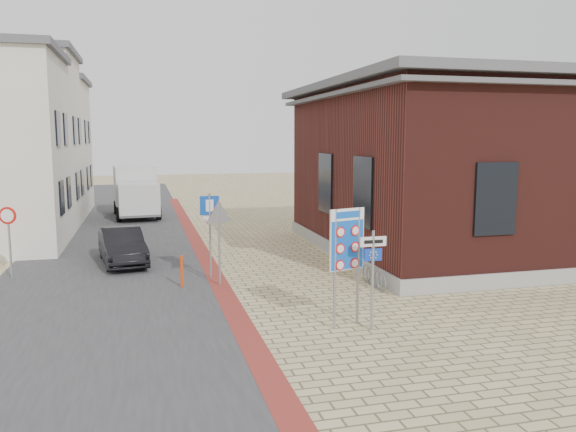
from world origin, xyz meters
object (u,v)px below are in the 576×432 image
parking_sign (210,220)px  sedan (122,246)px  box_truck (136,191)px  bollard (182,272)px  essen_sign (373,265)px  border_sign (347,242)px

parking_sign → sedan: bearing=131.2°
box_truck → parking_sign: 16.18m
sedan → bollard: size_ratio=3.98×
essen_sign → parking_sign: size_ratio=0.86×
essen_sign → box_truck: bearing=104.2°
sedan → bollard: (1.89, -3.98, -0.16)m
border_sign → essen_sign: (0.50, -0.43, -0.50)m
box_truck → border_sign: bearing=-81.1°
border_sign → essen_sign: bearing=-57.8°
essen_sign → parking_sign: bearing=117.6°
essen_sign → parking_sign: parking_sign is taller
border_sign → bollard: 6.17m
box_truck → parking_sign: size_ratio=2.04×
box_truck → bollard: 16.95m
parking_sign → bollard: (-1.00, -0.88, -1.46)m
box_truck → essen_sign: 22.69m
box_truck → border_sign: size_ratio=1.98×
sedan → parking_sign: parking_sign is taller
parking_sign → essen_sign: bearing=-64.0°
bollard → box_truck: bearing=95.0°
parking_sign → border_sign: bearing=-66.2°
box_truck → essen_sign: box_truck is taller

